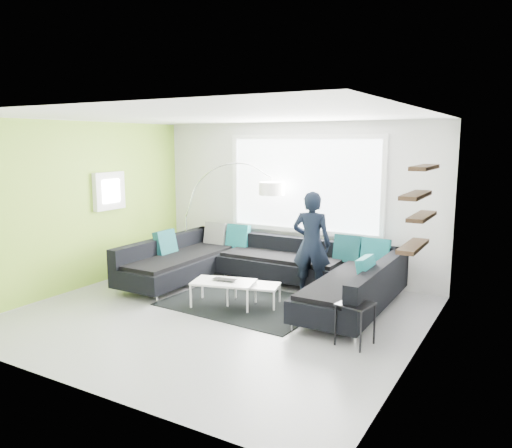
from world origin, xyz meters
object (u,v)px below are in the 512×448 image
at_px(sectional_sofa, 259,271).
at_px(side_table, 355,324).
at_px(laptop, 223,281).
at_px(coffee_table, 239,293).
at_px(arc_lamp, 186,217).
at_px(person, 311,244).

bearing_deg(sectional_sofa, side_table, -30.20).
distance_m(side_table, laptop, 2.22).
relative_size(coffee_table, side_table, 2.25).
height_order(arc_lamp, laptop, arc_lamp).
xyz_separation_m(arc_lamp, side_table, (3.96, -1.80, -0.78)).
bearing_deg(person, side_table, 119.27).
bearing_deg(side_table, arc_lamp, 155.59).
bearing_deg(laptop, arc_lamp, 134.71).
bearing_deg(laptop, sectional_sofa, 70.38).
bearing_deg(arc_lamp, person, -12.63).
bearing_deg(arc_lamp, side_table, -31.70).
xyz_separation_m(sectional_sofa, coffee_table, (-0.00, -0.62, -0.20)).
distance_m(sectional_sofa, person, 0.95).
bearing_deg(person, laptop, 41.69).
bearing_deg(coffee_table, person, 38.33).
distance_m(person, laptop, 1.55).
height_order(coffee_table, person, person).
height_order(sectional_sofa, arc_lamp, arc_lamp).
xyz_separation_m(person, laptop, (-0.92, -1.16, -0.45)).
height_order(coffee_table, side_table, side_table).
relative_size(sectional_sofa, person, 2.44).
bearing_deg(side_table, coffee_table, 164.84).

